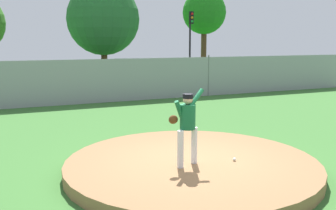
# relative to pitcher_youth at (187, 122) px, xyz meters

# --- Properties ---
(ground_plane) EXTENTS (80.00, 80.00, 0.00)m
(ground_plane) POSITION_rel_pitcher_youth_xyz_m (0.27, 6.29, -1.18)
(ground_plane) COLOR #386B2D
(asphalt_strip) EXTENTS (44.00, 7.00, 0.01)m
(asphalt_strip) POSITION_rel_pitcher_youth_xyz_m (0.27, 14.79, -1.18)
(asphalt_strip) COLOR #2B2B2D
(asphalt_strip) RESTS_ON ground_plane
(pitchers_mound) EXTENTS (5.48, 5.48, 0.25)m
(pitchers_mound) POSITION_rel_pitcher_youth_xyz_m (0.27, 0.29, -1.05)
(pitchers_mound) COLOR olive
(pitchers_mound) RESTS_ON ground_plane
(pitcher_youth) EXTENTS (0.81, 0.32, 1.59)m
(pitcher_youth) POSITION_rel_pitcher_youth_xyz_m (0.00, 0.00, 0.00)
(pitcher_youth) COLOR silver
(pitcher_youth) RESTS_ON pitchers_mound
(baseball) EXTENTS (0.07, 0.07, 0.07)m
(baseball) POSITION_rel_pitcher_youth_xyz_m (1.07, -0.15, -0.89)
(baseball) COLOR white
(baseball) RESTS_ON pitchers_mound
(chainlink_fence) EXTENTS (30.79, 0.07, 2.10)m
(chainlink_fence) POSITION_rel_pitcher_youth_xyz_m (0.27, 10.29, -0.18)
(chainlink_fence) COLOR gray
(chainlink_fence) RESTS_ON ground_plane
(parked_car_burgundy) EXTENTS (1.83, 4.63, 1.73)m
(parked_car_burgundy) POSITION_rel_pitcher_youth_xyz_m (3.96, 15.02, -0.35)
(parked_car_burgundy) COLOR maroon
(parked_car_burgundy) RESTS_ON ground_plane
(parked_car_navy) EXTENTS (1.87, 4.07, 1.68)m
(parked_car_navy) POSITION_rel_pitcher_youth_xyz_m (9.00, 14.91, -0.38)
(parked_car_navy) COLOR #161E4C
(parked_car_navy) RESTS_ON ground_plane
(parked_car_white) EXTENTS (2.01, 4.81, 1.59)m
(parked_car_white) POSITION_rel_pitcher_youth_xyz_m (-1.09, 15.18, -0.41)
(parked_car_white) COLOR silver
(parked_car_white) RESTS_ON ground_plane
(traffic_light_far) EXTENTS (0.28, 0.46, 4.96)m
(traffic_light_far) POSITION_rel_pitcher_youth_xyz_m (9.74, 18.81, 2.20)
(traffic_light_far) COLOR black
(traffic_light_far) RESTS_ON ground_plane
(tree_broad_left) EXTENTS (5.60, 5.60, 7.30)m
(tree_broad_left) POSITION_rel_pitcher_youth_xyz_m (4.15, 22.69, 3.31)
(tree_broad_left) COLOR #4C331E
(tree_broad_left) RESTS_ON ground_plane
(tree_tall_centre) EXTENTS (3.86, 3.86, 7.25)m
(tree_tall_centre) POSITION_rel_pitcher_youth_xyz_m (13.55, 23.62, 4.09)
(tree_tall_centre) COLOR #4C331E
(tree_tall_centre) RESTS_ON ground_plane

